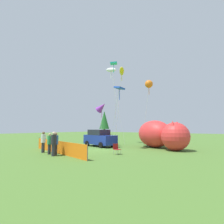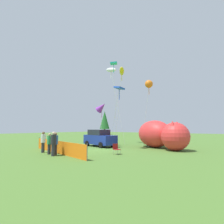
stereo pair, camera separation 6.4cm
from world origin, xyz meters
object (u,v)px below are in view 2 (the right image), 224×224
Objects in this scene: kite_purple_delta at (102,107)px; kite_teal_diamond at (114,65)px; folding_chair at (116,148)px; spectator_in_red_shirt at (49,143)px; spectator_in_green_shirt at (43,141)px; spectator_in_grey_shirt at (53,143)px; spectator_in_blue_shirt at (55,143)px; kite_blue_box at (119,89)px; kite_yellow_hero at (122,72)px; parked_car at (100,138)px; inflatable_cat at (160,135)px; kite_orange_flower at (149,84)px; kite_white_ghost at (111,70)px.

kite_teal_diamond is (0.47, 1.88, 5.76)m from kite_purple_delta.
spectator_in_red_shirt is (-4.46, -3.46, 0.46)m from folding_chair.
spectator_in_green_shirt is (-5.78, -3.22, 0.52)m from folding_chair.
spectator_in_blue_shirt is (-0.20, 0.34, -0.04)m from spectator_in_grey_shirt.
spectator_in_red_shirt is 8.92m from kite_blue_box.
kite_yellow_hero is (-0.43, 10.39, 8.59)m from spectator_in_grey_shirt.
parked_car is at bearing -83.23° from kite_purple_delta.
inflatable_cat is (6.45, 2.62, 0.42)m from parked_car.
kite_teal_diamond is (-1.33, 9.83, 9.48)m from spectator_in_grey_shirt.
parked_car is 2.46× the size of spectator_in_green_shirt.
parked_car reaches higher than folding_chair.
kite_blue_box is (-1.85, 3.12, 5.88)m from folding_chair.
kite_orange_flower is 0.71× the size of kite_white_ghost.
inflatable_cat is 10.93m from kite_teal_diamond.
kite_orange_flower is at bearing 176.55° from inflatable_cat.
inflatable_cat is 11.92m from spectator_in_green_shirt.
spectator_in_grey_shirt is 0.28× the size of kite_blue_box.
folding_chair is 5.02m from spectator_in_blue_shirt.
kite_white_ghost is (-2.63, 1.08, 1.04)m from kite_yellow_hero.
spectator_in_red_shirt is 0.86m from spectator_in_blue_shirt.
parked_car is 2.62× the size of spectator_in_red_shirt.
folding_chair is at bearing -72.47° from inflatable_cat.
spectator_in_green_shirt is 0.17× the size of kite_teal_diamond.
kite_purple_delta reaches higher than spectator_in_green_shirt.
spectator_in_red_shirt is at bearing -110.52° from kite_orange_flower.
inflatable_cat is (1.31, 6.36, 0.91)m from folding_chair.
spectator_in_grey_shirt is (-3.39, -3.80, 0.54)m from folding_chair.
spectator_in_grey_shirt is 13.48m from kite_yellow_hero.
parked_car is at bearing 167.05° from folding_chair.
kite_blue_box is at bearing 143.69° from folding_chair.
kite_white_ghost is (-1.26, 3.52, 5.91)m from kite_purple_delta.
kite_purple_delta is at bearing -145.64° from kite_orange_flower.
spectator_in_red_shirt is at bearing -88.39° from kite_teal_diamond.
folding_chair is 6.64m from spectator_in_green_shirt.
folding_chair is at bearing -25.05° from parked_car.
spectator_in_red_shirt is 0.22× the size of kite_orange_flower.
parked_car reaches higher than spectator_in_red_shirt.
kite_blue_box is at bearing 0.35° from parked_car.
kite_orange_flower is at bearing 13.87° from kite_yellow_hero.
spectator_in_green_shirt is at bearing -86.48° from kite_white_ghost.
folding_chair is at bearing -87.09° from kite_orange_flower.
kite_orange_flower is (3.21, 10.90, 6.56)m from spectator_in_blue_shirt.
parked_car is at bearing 84.73° from spectator_in_green_shirt.
spectator_in_green_shirt is 0.18× the size of kite_yellow_hero.
spectator_in_grey_shirt is at bearing -105.00° from kite_orange_flower.
parked_car is 6.97m from inflatable_cat.
kite_blue_box reaches higher than spectator_in_blue_shirt.
spectator_in_green_shirt is at bearing -121.83° from kite_blue_box.
kite_white_ghost is (-6.45, 7.67, 10.17)m from folding_chair.
spectator_in_blue_shirt is 13.12m from kite_orange_flower.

